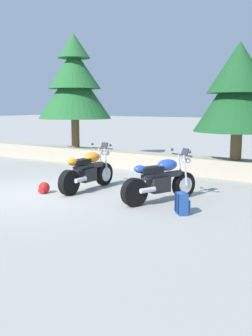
{
  "coord_description": "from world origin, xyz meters",
  "views": [
    {
      "loc": [
        7.0,
        -6.7,
        2.17
      ],
      "look_at": [
        1.84,
        1.2,
        0.65
      ],
      "focal_mm": 41.63,
      "sensor_mm": 36.0,
      "label": 1
    }
  ],
  "objects_px": {
    "motorcycle_orange_near_left": "(88,171)",
    "pine_tree_mid_left": "(239,89)",
    "rider_backpack": "(182,203)",
    "pine_tree_far_left": "(74,83)",
    "rider_helmet": "(44,188)",
    "motorcycle_blue_centre": "(161,181)"
  },
  "relations": [
    {
      "from": "rider_backpack",
      "to": "pine_tree_mid_left",
      "type": "relative_size",
      "value": 0.14
    },
    {
      "from": "rider_backpack",
      "to": "rider_helmet",
      "type": "relative_size",
      "value": 1.68
    },
    {
      "from": "rider_backpack",
      "to": "rider_helmet",
      "type": "height_order",
      "value": "rider_backpack"
    },
    {
      "from": "motorcycle_orange_near_left",
      "to": "pine_tree_mid_left",
      "type": "xyz_separation_m",
      "value": [
        2.67,
        3.7,
        2.16
      ]
    },
    {
      "from": "rider_backpack",
      "to": "pine_tree_far_left",
      "type": "bearing_deg",
      "value": 145.42
    },
    {
      "from": "motorcycle_orange_near_left",
      "to": "rider_backpack",
      "type": "bearing_deg",
      "value": -14.71
    },
    {
      "from": "motorcycle_orange_near_left",
      "to": "pine_tree_far_left",
      "type": "bearing_deg",
      "value": 133.88
    },
    {
      "from": "rider_helmet",
      "to": "pine_tree_mid_left",
      "type": "height_order",
      "value": "pine_tree_mid_left"
    },
    {
      "from": "rider_backpack",
      "to": "rider_helmet",
      "type": "xyz_separation_m",
      "value": [
        -3.71,
        -0.14,
        -0.11
      ]
    },
    {
      "from": "motorcycle_blue_centre",
      "to": "rider_helmet",
      "type": "bearing_deg",
      "value": -163.67
    },
    {
      "from": "pine_tree_mid_left",
      "to": "pine_tree_far_left",
      "type": "bearing_deg",
      "value": 178.72
    },
    {
      "from": "motorcycle_blue_centre",
      "to": "rider_helmet",
      "type": "relative_size",
      "value": 7.02
    },
    {
      "from": "rider_helmet",
      "to": "pine_tree_mid_left",
      "type": "relative_size",
      "value": 0.08
    },
    {
      "from": "pine_tree_far_left",
      "to": "motorcycle_orange_near_left",
      "type": "bearing_deg",
      "value": -46.12
    },
    {
      "from": "pine_tree_far_left",
      "to": "motorcycle_blue_centre",
      "type": "bearing_deg",
      "value": -33.82
    },
    {
      "from": "motorcycle_orange_near_left",
      "to": "rider_backpack",
      "type": "xyz_separation_m",
      "value": [
        3.03,
        -0.8,
        -0.24
      ]
    },
    {
      "from": "rider_backpack",
      "to": "pine_tree_mid_left",
      "type": "bearing_deg",
      "value": 94.57
    },
    {
      "from": "rider_helmet",
      "to": "pine_tree_far_left",
      "type": "relative_size",
      "value": 0.07
    },
    {
      "from": "rider_backpack",
      "to": "pine_tree_mid_left",
      "type": "xyz_separation_m",
      "value": [
        -0.36,
        4.49,
        2.4
      ]
    },
    {
      "from": "motorcycle_orange_near_left",
      "to": "pine_tree_mid_left",
      "type": "height_order",
      "value": "pine_tree_mid_left"
    },
    {
      "from": "rider_helmet",
      "to": "rider_backpack",
      "type": "bearing_deg",
      "value": 2.11
    },
    {
      "from": "motorcycle_blue_centre",
      "to": "pine_tree_mid_left",
      "type": "bearing_deg",
      "value": 82.6
    }
  ]
}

